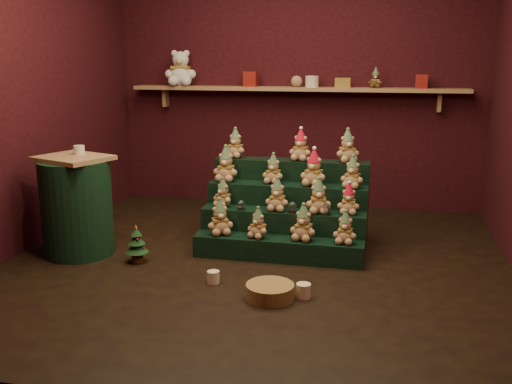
% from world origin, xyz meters
% --- Properties ---
extents(ground, '(4.00, 4.00, 0.00)m').
position_xyz_m(ground, '(0.00, 0.00, 0.00)').
color(ground, black).
rests_on(ground, ground).
extents(back_wall, '(4.00, 0.10, 2.80)m').
position_xyz_m(back_wall, '(0.00, 2.05, 1.40)').
color(back_wall, black).
rests_on(back_wall, ground).
extents(front_wall, '(4.00, 0.10, 2.80)m').
position_xyz_m(front_wall, '(0.00, -2.05, 1.40)').
color(front_wall, black).
rests_on(front_wall, ground).
extents(left_wall, '(0.10, 4.00, 2.80)m').
position_xyz_m(left_wall, '(-2.05, 0.00, 1.40)').
color(left_wall, black).
rests_on(left_wall, ground).
extents(back_shelf, '(3.60, 0.26, 0.24)m').
position_xyz_m(back_shelf, '(0.00, 1.87, 1.29)').
color(back_shelf, '#A98054').
rests_on(back_shelf, ground).
extents(riser_tier_front, '(1.40, 0.22, 0.18)m').
position_xyz_m(riser_tier_front, '(0.16, 0.12, 0.09)').
color(riser_tier_front, black).
rests_on(riser_tier_front, ground).
extents(riser_tier_midfront, '(1.40, 0.22, 0.36)m').
position_xyz_m(riser_tier_midfront, '(0.16, 0.34, 0.18)').
color(riser_tier_midfront, black).
rests_on(riser_tier_midfront, ground).
extents(riser_tier_midback, '(1.40, 0.22, 0.54)m').
position_xyz_m(riser_tier_midback, '(0.16, 0.56, 0.27)').
color(riser_tier_midback, black).
rests_on(riser_tier_midback, ground).
extents(riser_tier_back, '(1.40, 0.22, 0.72)m').
position_xyz_m(riser_tier_back, '(0.16, 0.78, 0.36)').
color(riser_tier_back, black).
rests_on(riser_tier_back, ground).
extents(teddy_0, '(0.28, 0.27, 0.30)m').
position_xyz_m(teddy_0, '(-0.34, 0.13, 0.33)').
color(teddy_0, tan).
rests_on(teddy_0, riser_tier_front).
extents(teddy_1, '(0.23, 0.22, 0.25)m').
position_xyz_m(teddy_1, '(-0.00, 0.11, 0.31)').
color(teddy_1, tan).
rests_on(teddy_1, riser_tier_front).
extents(teddy_2, '(0.25, 0.23, 0.30)m').
position_xyz_m(teddy_2, '(0.37, 0.13, 0.33)').
color(teddy_2, tan).
rests_on(teddy_2, riser_tier_front).
extents(teddy_3, '(0.20, 0.19, 0.26)m').
position_xyz_m(teddy_3, '(0.70, 0.12, 0.31)').
color(teddy_3, tan).
rests_on(teddy_3, riser_tier_front).
extents(teddy_4, '(0.23, 0.22, 0.25)m').
position_xyz_m(teddy_4, '(-0.37, 0.36, 0.48)').
color(teddy_4, tan).
rests_on(teddy_4, riser_tier_midfront).
extents(teddy_5, '(0.21, 0.19, 0.28)m').
position_xyz_m(teddy_5, '(0.11, 0.33, 0.50)').
color(teddy_5, tan).
rests_on(teddy_5, riser_tier_midfront).
extents(teddy_6, '(0.24, 0.22, 0.29)m').
position_xyz_m(teddy_6, '(0.46, 0.33, 0.51)').
color(teddy_6, tan).
rests_on(teddy_6, riser_tier_midfront).
extents(teddy_7, '(0.19, 0.17, 0.25)m').
position_xyz_m(teddy_7, '(0.71, 0.36, 0.49)').
color(teddy_7, tan).
rests_on(teddy_7, riser_tier_midfront).
extents(teddy_8, '(0.24, 0.21, 0.31)m').
position_xyz_m(teddy_8, '(-0.40, 0.58, 0.70)').
color(teddy_8, tan).
rests_on(teddy_8, riser_tier_midback).
extents(teddy_9, '(0.21, 0.20, 0.26)m').
position_xyz_m(teddy_9, '(0.03, 0.58, 0.67)').
color(teddy_9, tan).
rests_on(teddy_9, riser_tier_midback).
extents(teddy_10, '(0.27, 0.25, 0.31)m').
position_xyz_m(teddy_10, '(0.39, 0.56, 0.70)').
color(teddy_10, tan).
rests_on(teddy_10, riser_tier_midback).
extents(teddy_11, '(0.23, 0.22, 0.27)m').
position_xyz_m(teddy_11, '(0.72, 0.55, 0.68)').
color(teddy_11, tan).
rests_on(teddy_11, riser_tier_midback).
extents(teddy_12, '(0.22, 0.21, 0.27)m').
position_xyz_m(teddy_12, '(-0.37, 0.79, 0.85)').
color(teddy_12, tan).
rests_on(teddy_12, riser_tier_back).
extents(teddy_13, '(0.23, 0.21, 0.28)m').
position_xyz_m(teddy_13, '(0.24, 0.77, 0.86)').
color(teddy_13, tan).
rests_on(teddy_13, riser_tier_back).
extents(teddy_14, '(0.26, 0.25, 0.29)m').
position_xyz_m(teddy_14, '(0.65, 0.78, 0.86)').
color(teddy_14, tan).
rests_on(teddy_14, riser_tier_back).
extents(snow_globe_a, '(0.06, 0.06, 0.08)m').
position_xyz_m(snow_globe_a, '(-0.19, 0.28, 0.40)').
color(snow_globe_a, black).
rests_on(snow_globe_a, riser_tier_midfront).
extents(snow_globe_b, '(0.07, 0.07, 0.09)m').
position_xyz_m(snow_globe_b, '(0.25, 0.28, 0.41)').
color(snow_globe_b, black).
rests_on(snow_globe_b, riser_tier_midfront).
extents(snow_globe_c, '(0.07, 0.07, 0.09)m').
position_xyz_m(snow_globe_c, '(0.53, 0.28, 0.41)').
color(snow_globe_c, black).
rests_on(snow_globe_c, riser_tier_midfront).
extents(side_table, '(0.67, 0.62, 0.84)m').
position_xyz_m(side_table, '(-1.51, -0.10, 0.41)').
color(side_table, '#A98054').
rests_on(side_table, ground).
extents(table_ornament, '(0.09, 0.09, 0.07)m').
position_xyz_m(table_ornament, '(-1.51, -0.00, 0.87)').
color(table_ornament, beige).
rests_on(table_ornament, side_table).
extents(mini_christmas_tree, '(0.19, 0.19, 0.32)m').
position_xyz_m(mini_christmas_tree, '(-0.94, -0.19, 0.15)').
color(mini_christmas_tree, '#462819').
rests_on(mini_christmas_tree, ground).
extents(mug_left, '(0.09, 0.09, 0.09)m').
position_xyz_m(mug_left, '(-0.21, -0.49, 0.05)').
color(mug_left, '#F6EEB6').
rests_on(mug_left, ground).
extents(mug_right, '(0.10, 0.10, 0.10)m').
position_xyz_m(mug_right, '(0.48, -0.60, 0.05)').
color(mug_right, '#F6EEB6').
rests_on(mug_right, ground).
extents(wicker_basket, '(0.42, 0.42, 0.10)m').
position_xyz_m(wicker_basket, '(0.25, -0.67, 0.05)').
color(wicker_basket, olive).
rests_on(wicker_basket, ground).
extents(white_bear, '(0.40, 0.37, 0.49)m').
position_xyz_m(white_bear, '(-1.27, 1.84, 1.56)').
color(white_bear, white).
rests_on(white_bear, back_shelf).
extents(brown_bear, '(0.14, 0.13, 0.20)m').
position_xyz_m(brown_bear, '(0.85, 1.84, 1.42)').
color(brown_bear, '#452D17').
rests_on(brown_bear, back_shelf).
extents(gift_tin_red_a, '(0.14, 0.14, 0.16)m').
position_xyz_m(gift_tin_red_a, '(-0.48, 1.85, 1.40)').
color(gift_tin_red_a, maroon).
rests_on(gift_tin_red_a, back_shelf).
extents(gift_tin_cream, '(0.14, 0.14, 0.12)m').
position_xyz_m(gift_tin_cream, '(0.19, 1.85, 1.38)').
color(gift_tin_cream, beige).
rests_on(gift_tin_cream, back_shelf).
extents(gift_tin_red_b, '(0.12, 0.12, 0.14)m').
position_xyz_m(gift_tin_red_b, '(1.31, 1.85, 1.39)').
color(gift_tin_red_b, maroon).
rests_on(gift_tin_red_b, back_shelf).
extents(shelf_plush_ball, '(0.12, 0.12, 0.12)m').
position_xyz_m(shelf_plush_ball, '(0.03, 1.85, 1.38)').
color(shelf_plush_ball, tan).
rests_on(shelf_plush_ball, back_shelf).
extents(scarf_gift_box, '(0.16, 0.10, 0.10)m').
position_xyz_m(scarf_gift_box, '(0.51, 1.85, 1.37)').
color(scarf_gift_box, '#C5631B').
rests_on(scarf_gift_box, back_shelf).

